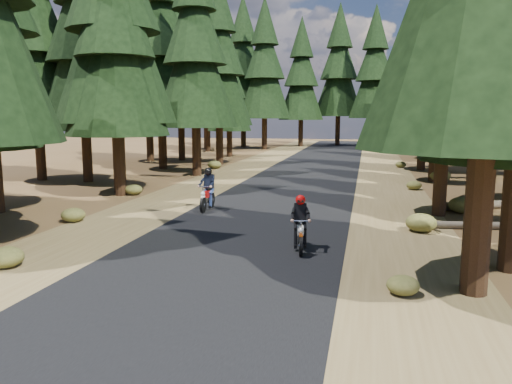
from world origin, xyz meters
TOP-DOWN VIEW (x-y plane):
  - ground at (0.00, 0.00)m, footprint 120.00×120.00m
  - road at (0.00, 5.00)m, footprint 6.00×100.00m
  - shoulder_l at (-4.60, 5.00)m, footprint 3.20×100.00m
  - shoulder_r at (4.60, 5.00)m, footprint 3.20×100.00m
  - pine_forest at (-0.02, 21.05)m, footprint 34.59×55.08m
  - log_near at (8.87, 6.58)m, footprint 5.78×2.72m
  - log_far at (7.00, 2.47)m, footprint 3.61×0.74m
  - understory_shrubs at (2.54, 6.00)m, footprint 15.04×32.21m
  - rider_lead at (1.82, -1.27)m, footprint 0.76×1.71m
  - rider_follow at (-2.35, 3.62)m, footprint 0.59×1.80m

SIDE VIEW (x-z plane):
  - ground at x=0.00m, z-range 0.00..0.00m
  - shoulder_l at x=-4.60m, z-range 0.00..0.01m
  - shoulder_r at x=4.60m, z-range 0.00..0.01m
  - road at x=0.00m, z-range 0.00..0.01m
  - log_far at x=7.00m, z-range 0.00..0.24m
  - log_near at x=8.87m, z-range 0.00..0.32m
  - understory_shrubs at x=2.54m, z-range -0.06..0.62m
  - rider_lead at x=1.82m, z-range -0.24..1.23m
  - rider_follow at x=-2.35m, z-range -0.26..1.33m
  - pine_forest at x=-0.02m, z-range -0.27..16.05m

